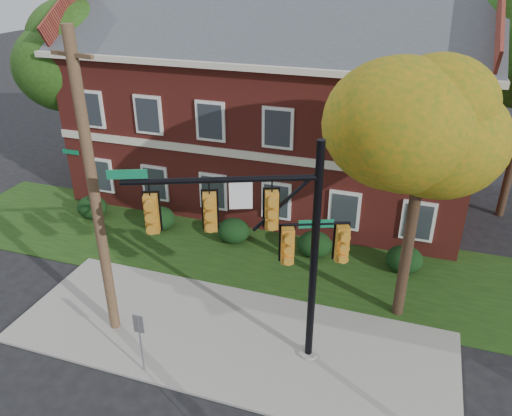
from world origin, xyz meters
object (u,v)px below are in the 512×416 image
(hedge_far_left, at_px, (92,207))
(sign_post, at_px, (140,335))
(hedge_center, at_px, (233,231))
(hedge_left, at_px, (160,218))
(tree_left_rear, at_px, (76,52))
(traffic_signal, at_px, (269,235))
(tree_near_right, at_px, (435,126))
(utility_pole, at_px, (95,196))
(hedge_far_right, at_px, (404,259))
(apartment_building, at_px, (271,97))
(hedge_right, at_px, (315,244))

(hedge_far_left, distance_m, sign_post, 10.71)
(hedge_center, bearing_deg, hedge_far_left, 180.00)
(hedge_left, relative_size, hedge_center, 1.00)
(tree_left_rear, relative_size, traffic_signal, 1.28)
(tree_near_right, xyz_separation_m, utility_pole, (-8.93, -3.56, -1.89))
(hedge_far_right, distance_m, tree_near_right, 6.77)
(traffic_signal, xyz_separation_m, sign_post, (-3.23, -1.71, -2.86))
(hedge_left, bearing_deg, hedge_far_left, 180.00)
(sign_post, bearing_deg, apartment_building, 87.82)
(traffic_signal, relative_size, sign_post, 3.28)
(hedge_center, distance_m, sign_post, 7.92)
(hedge_center, height_order, traffic_signal, traffic_signal)
(hedge_far_left, relative_size, tree_left_rear, 0.16)
(apartment_building, bearing_deg, hedge_far_right, -36.89)
(apartment_building, distance_m, tree_near_right, 10.97)
(tree_left_rear, bearing_deg, hedge_right, -17.37)
(hedge_right, bearing_deg, hedge_far_left, 180.00)
(utility_pole, bearing_deg, hedge_far_left, 142.25)
(apartment_building, distance_m, sign_post, 13.59)
(sign_post, bearing_deg, hedge_center, 88.44)
(hedge_right, bearing_deg, tree_left_rear, 162.63)
(hedge_right, height_order, utility_pole, utility_pole)
(apartment_building, bearing_deg, traffic_signal, -73.23)
(apartment_building, height_order, sign_post, apartment_building)
(hedge_far_left, bearing_deg, hedge_center, 0.00)
(tree_left_rear, bearing_deg, utility_pole, -52.72)
(tree_left_rear, height_order, traffic_signal, tree_left_rear)
(hedge_left, xyz_separation_m, utility_pole, (1.79, -6.40, 4.26))
(utility_pole, bearing_deg, hedge_right, 63.52)
(tree_near_right, relative_size, traffic_signal, 1.24)
(hedge_far_left, bearing_deg, apartment_building, 36.89)
(hedge_far_right, height_order, tree_left_rear, tree_left_rear)
(hedge_left, height_order, hedge_center, same)
(tree_left_rear, bearing_deg, apartment_building, 6.54)
(hedge_right, bearing_deg, apartment_building, 123.67)
(hedge_right, relative_size, tree_near_right, 0.16)
(hedge_left, relative_size, tree_left_rear, 0.16)
(tree_left_rear, relative_size, utility_pole, 0.94)
(hedge_right, bearing_deg, utility_pole, -129.15)
(traffic_signal, bearing_deg, hedge_left, 116.01)
(apartment_building, height_order, tree_near_right, apartment_building)
(utility_pole, bearing_deg, tree_left_rear, 139.95)
(tree_left_rear, distance_m, sign_post, 16.45)
(hedge_left, height_order, sign_post, sign_post)
(tree_near_right, bearing_deg, hedge_far_right, 94.52)
(tree_near_right, bearing_deg, hedge_right, 142.72)
(hedge_far_left, bearing_deg, tree_near_right, -11.27)
(hedge_center, bearing_deg, utility_pole, -104.95)
(apartment_building, height_order, hedge_far_left, apartment_building)
(hedge_center, height_order, sign_post, sign_post)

